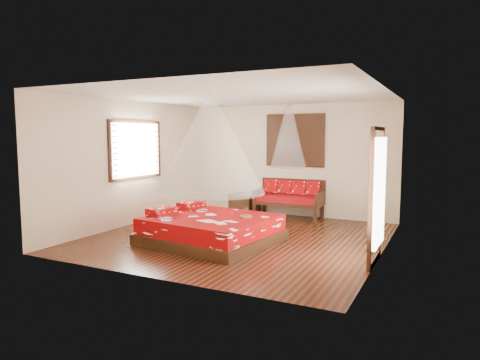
# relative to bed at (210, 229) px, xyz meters

# --- Properties ---
(room) EXTENTS (5.54, 5.54, 2.84)m
(room) POSITION_rel_bed_xyz_m (0.30, 0.59, 1.15)
(room) COLOR black
(room) RESTS_ON ground
(bed) EXTENTS (2.50, 2.31, 0.65)m
(bed) POSITION_rel_bed_xyz_m (0.00, 0.00, 0.00)
(bed) COLOR black
(bed) RESTS_ON floor
(daybed) EXTENTS (1.65, 0.73, 0.94)m
(daybed) POSITION_rel_bed_xyz_m (0.52, 2.97, 0.27)
(daybed) COLOR black
(daybed) RESTS_ON floor
(storage_chest) EXTENTS (0.82, 0.66, 0.50)m
(storage_chest) POSITION_rel_bed_xyz_m (-0.75, 3.04, 0.00)
(storage_chest) COLOR black
(storage_chest) RESTS_ON floor
(shutter_panel) EXTENTS (1.52, 0.06, 1.32)m
(shutter_panel) POSITION_rel_bed_xyz_m (0.52, 3.31, 1.65)
(shutter_panel) COLOR black
(shutter_panel) RESTS_ON wall_back
(window_left) EXTENTS (0.10, 1.74, 1.34)m
(window_left) POSITION_rel_bed_xyz_m (-2.41, 0.79, 1.45)
(window_left) COLOR black
(window_left) RESTS_ON wall_left
(glazed_door) EXTENTS (0.08, 1.02, 2.16)m
(glazed_door) POSITION_rel_bed_xyz_m (3.01, -0.01, 0.82)
(glazed_door) COLOR black
(glazed_door) RESTS_ON floor
(wine_tray) EXTENTS (0.25, 0.25, 0.20)m
(wine_tray) POSITION_rel_bed_xyz_m (0.65, 0.21, 0.30)
(wine_tray) COLOR brown
(wine_tray) RESTS_ON bed
(mosquito_net_main) EXTENTS (2.03, 2.03, 1.80)m
(mosquito_net_main) POSITION_rel_bed_xyz_m (0.02, -0.00, 1.60)
(mosquito_net_main) COLOR white
(mosquito_net_main) RESTS_ON ceiling
(mosquito_net_daybed) EXTENTS (0.87, 0.87, 1.50)m
(mosquito_net_daybed) POSITION_rel_bed_xyz_m (0.52, 2.84, 1.75)
(mosquito_net_daybed) COLOR white
(mosquito_net_daybed) RESTS_ON ceiling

